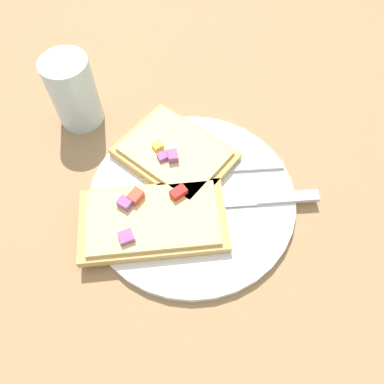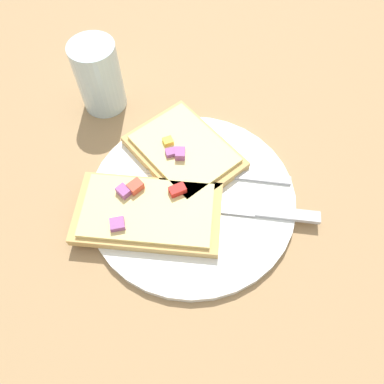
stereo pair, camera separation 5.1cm
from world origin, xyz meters
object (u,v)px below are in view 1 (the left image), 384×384
fork (204,169)px  pizza_slice_corner (175,154)px  knife (250,200)px  plate (192,198)px  pizza_slice_main (153,219)px  drinking_glass (74,92)px

fork → pizza_slice_corner: pizza_slice_corner is taller
knife → pizza_slice_corner: size_ratio=1.15×
pizza_slice_corner → fork: bearing=-169.1°
plate → fork: bearing=101.0°
knife → pizza_slice_main: pizza_slice_main is taller
drinking_glass → pizza_slice_main: bearing=-23.1°
drinking_glass → plate: bearing=-6.8°
plate → fork: (-0.01, 0.04, 0.01)m
fork → pizza_slice_main: (-0.01, -0.11, 0.01)m
pizza_slice_main → knife: bearing=8.4°
knife → plate: bearing=-10.3°
drinking_glass → fork: bearing=4.4°
fork → pizza_slice_corner: size_ratio=1.05×
pizza_slice_main → drinking_glass: drinking_glass is taller
knife → drinking_glass: 0.30m
plate → pizza_slice_corner: size_ratio=1.74×
plate → fork: fork is taller
pizza_slice_corner → knife: bearing=-176.2°
knife → drinking_glass: (-0.30, -0.01, 0.04)m
fork → pizza_slice_main: bearing=46.5°
fork → drinking_glass: size_ratio=1.55×
plate → drinking_glass: (-0.23, 0.03, 0.05)m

